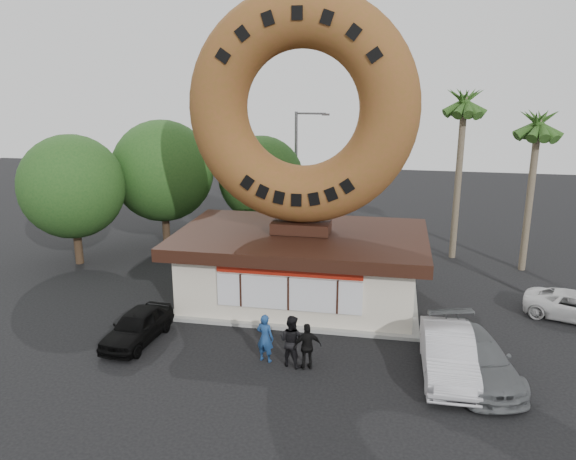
% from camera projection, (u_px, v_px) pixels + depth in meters
% --- Properties ---
extents(ground, '(90.00, 90.00, 0.00)m').
position_uv_depth(ground, '(273.00, 363.00, 20.42)').
color(ground, black).
rests_on(ground, ground).
extents(donut_shop, '(11.20, 7.20, 3.80)m').
position_uv_depth(donut_shop, '(301.00, 265.00, 25.62)').
color(donut_shop, silver).
rests_on(donut_shop, ground).
extents(giant_donut, '(9.90, 2.52, 9.90)m').
position_uv_depth(giant_donut, '(302.00, 109.00, 23.77)').
color(giant_donut, brown).
rests_on(giant_donut, donut_shop).
extents(tree_west, '(6.00, 6.00, 7.65)m').
position_uv_depth(tree_west, '(163.00, 171.00, 33.20)').
color(tree_west, '#473321').
rests_on(tree_west, ground).
extents(tree_mid, '(5.20, 5.20, 6.63)m').
position_uv_depth(tree_mid, '(261.00, 179.00, 34.27)').
color(tree_mid, '#473321').
rests_on(tree_mid, ground).
extents(tree_far, '(5.60, 5.60, 7.14)m').
position_uv_depth(tree_far, '(72.00, 187.00, 30.13)').
color(tree_far, '#473321').
rests_on(tree_far, ground).
extents(palm_near, '(2.60, 2.60, 9.75)m').
position_uv_depth(palm_near, '(464.00, 108.00, 30.08)').
color(palm_near, '#726651').
rests_on(palm_near, ground).
extents(palm_far, '(2.60, 2.60, 8.75)m').
position_uv_depth(palm_far, '(538.00, 129.00, 28.28)').
color(palm_far, '#726651').
rests_on(palm_far, ground).
extents(street_lamp, '(2.11, 0.20, 8.00)m').
position_uv_depth(street_lamp, '(298.00, 169.00, 34.71)').
color(street_lamp, '#59595E').
rests_on(street_lamp, ground).
extents(person_left, '(0.76, 0.59, 1.83)m').
position_uv_depth(person_left, '(265.00, 338.00, 20.36)').
color(person_left, navy).
rests_on(person_left, ground).
extents(person_center, '(1.11, 0.98, 1.91)m').
position_uv_depth(person_center, '(291.00, 341.00, 20.06)').
color(person_center, black).
rests_on(person_center, ground).
extents(person_right, '(1.10, 0.76, 1.73)m').
position_uv_depth(person_right, '(307.00, 346.00, 19.83)').
color(person_right, black).
rests_on(person_right, ground).
extents(car_black, '(1.87, 3.93, 1.30)m').
position_uv_depth(car_black, '(137.00, 326.00, 21.92)').
color(car_black, black).
rests_on(car_black, ground).
extents(car_silver, '(1.77, 4.84, 1.58)m').
position_uv_depth(car_silver, '(448.00, 354.00, 19.45)').
color(car_silver, '#B7B6BC').
rests_on(car_silver, ground).
extents(car_grey, '(3.35, 5.48, 1.48)m').
position_uv_depth(car_grey, '(474.00, 357.00, 19.36)').
color(car_grey, slate).
rests_on(car_grey, ground).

